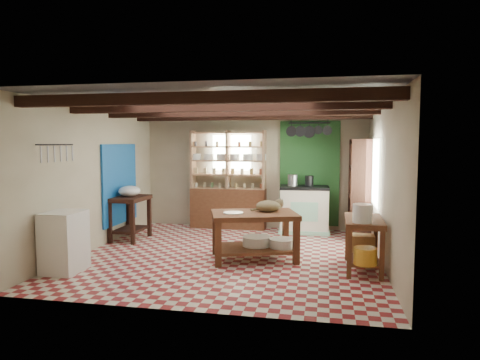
% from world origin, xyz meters
% --- Properties ---
extents(floor, '(5.00, 5.00, 0.02)m').
position_xyz_m(floor, '(0.00, 0.00, -0.01)').
color(floor, maroon).
rests_on(floor, ground).
extents(ceiling, '(5.00, 5.00, 0.02)m').
position_xyz_m(ceiling, '(0.00, 0.00, 2.60)').
color(ceiling, '#4F4F54').
rests_on(ceiling, wall_back).
extents(wall_back, '(5.00, 0.04, 2.60)m').
position_xyz_m(wall_back, '(0.00, 2.50, 1.30)').
color(wall_back, '#BCB197').
rests_on(wall_back, floor).
extents(wall_front, '(5.00, 0.04, 2.60)m').
position_xyz_m(wall_front, '(0.00, -2.50, 1.30)').
color(wall_front, '#BCB197').
rests_on(wall_front, floor).
extents(wall_left, '(0.04, 5.00, 2.60)m').
position_xyz_m(wall_left, '(-2.50, 0.00, 1.30)').
color(wall_left, '#BCB197').
rests_on(wall_left, floor).
extents(wall_right, '(0.04, 5.00, 2.60)m').
position_xyz_m(wall_right, '(2.50, 0.00, 1.30)').
color(wall_right, '#BCB197').
rests_on(wall_right, floor).
extents(ceiling_beams, '(5.00, 3.80, 0.15)m').
position_xyz_m(ceiling_beams, '(0.00, 0.00, 2.48)').
color(ceiling_beams, black).
rests_on(ceiling_beams, ceiling).
extents(blue_wall_patch, '(0.04, 1.40, 1.60)m').
position_xyz_m(blue_wall_patch, '(-2.47, 0.90, 1.10)').
color(blue_wall_patch, '#175AAD').
rests_on(blue_wall_patch, wall_left).
extents(green_wall_patch, '(1.30, 0.04, 2.30)m').
position_xyz_m(green_wall_patch, '(1.25, 2.47, 1.25)').
color(green_wall_patch, '#215424').
rests_on(green_wall_patch, wall_back).
extents(window_back, '(0.90, 0.02, 0.80)m').
position_xyz_m(window_back, '(-0.50, 2.48, 1.70)').
color(window_back, white).
rests_on(window_back, wall_back).
extents(window_right, '(0.02, 1.30, 1.20)m').
position_xyz_m(window_right, '(2.48, 1.00, 1.40)').
color(window_right, white).
rests_on(window_right, wall_right).
extents(utensil_rail, '(0.06, 0.90, 0.28)m').
position_xyz_m(utensil_rail, '(-2.44, -1.20, 1.78)').
color(utensil_rail, black).
rests_on(utensil_rail, wall_left).
extents(pot_rack, '(0.86, 0.12, 0.36)m').
position_xyz_m(pot_rack, '(1.25, 2.05, 2.18)').
color(pot_rack, black).
rests_on(pot_rack, ceiling).
extents(shelving_unit, '(1.70, 0.34, 2.20)m').
position_xyz_m(shelving_unit, '(-0.55, 2.31, 1.10)').
color(shelving_unit, tan).
rests_on(shelving_unit, floor).
extents(tall_rack, '(0.40, 0.86, 2.00)m').
position_xyz_m(tall_rack, '(2.28, 1.80, 1.00)').
color(tall_rack, black).
rests_on(tall_rack, floor).
extents(work_table, '(1.60, 1.30, 0.78)m').
position_xyz_m(work_table, '(0.45, -0.16, 0.39)').
color(work_table, brown).
rests_on(work_table, floor).
extents(stove, '(1.06, 0.75, 1.00)m').
position_xyz_m(stove, '(1.16, 2.15, 0.50)').
color(stove, '#F0E3D0').
rests_on(stove, floor).
extents(prep_table, '(0.61, 0.87, 0.87)m').
position_xyz_m(prep_table, '(-2.20, 0.77, 0.43)').
color(prep_table, black).
rests_on(prep_table, floor).
extents(white_cabinet, '(0.51, 0.61, 0.91)m').
position_xyz_m(white_cabinet, '(-2.22, -1.40, 0.45)').
color(white_cabinet, white).
rests_on(white_cabinet, floor).
extents(right_counter, '(0.57, 1.11, 0.79)m').
position_xyz_m(right_counter, '(2.18, -0.42, 0.39)').
color(right_counter, brown).
rests_on(right_counter, floor).
extents(cat, '(0.52, 0.48, 0.19)m').
position_xyz_m(cat, '(0.68, -0.04, 0.88)').
color(cat, '#937F55').
rests_on(cat, work_table).
extents(steel_tray, '(0.41, 0.41, 0.02)m').
position_xyz_m(steel_tray, '(0.14, -0.32, 0.79)').
color(steel_tray, '#B4B2BB').
rests_on(steel_tray, work_table).
extents(basin_large, '(0.58, 0.58, 0.16)m').
position_xyz_m(basin_large, '(0.49, -0.10, 0.29)').
color(basin_large, white).
rests_on(basin_large, work_table).
extents(basin_small, '(0.53, 0.53, 0.15)m').
position_xyz_m(basin_small, '(0.91, -0.12, 0.28)').
color(basin_small, white).
rests_on(basin_small, work_table).
extents(kettle_left, '(0.22, 0.22, 0.24)m').
position_xyz_m(kettle_left, '(0.91, 2.14, 1.13)').
color(kettle_left, '#B4B2BB').
rests_on(kettle_left, stove).
extents(kettle_right, '(0.19, 0.19, 0.22)m').
position_xyz_m(kettle_right, '(1.26, 2.16, 1.11)').
color(kettle_right, black).
rests_on(kettle_right, stove).
extents(enamel_bowl, '(0.44, 0.44, 0.22)m').
position_xyz_m(enamel_bowl, '(-2.20, 0.77, 0.98)').
color(enamel_bowl, white).
rests_on(enamel_bowl, prep_table).
extents(white_bucket, '(0.27, 0.27, 0.27)m').
position_xyz_m(white_bucket, '(2.12, -0.76, 0.92)').
color(white_bucket, white).
rests_on(white_bucket, right_counter).
extents(wicker_basket, '(0.38, 0.31, 0.26)m').
position_xyz_m(wicker_basket, '(2.19, -0.12, 0.34)').
color(wicker_basket, '#AC7945').
rests_on(wicker_basket, right_counter).
extents(yellow_tub, '(0.33, 0.33, 0.24)m').
position_xyz_m(yellow_tub, '(2.17, -0.87, 0.33)').
color(yellow_tub, orange).
rests_on(yellow_tub, right_counter).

